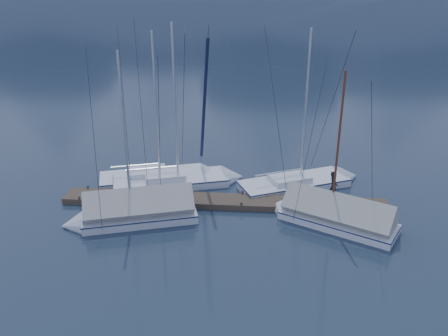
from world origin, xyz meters
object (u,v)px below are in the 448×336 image
(sailboat_open_mid, at_px, (187,181))
(sailboat_covered_near, at_px, (328,215))
(sailboat_open_left, at_px, (169,177))
(person, at_px, (333,187))
(sailboat_open_right, at_px, (308,182))
(sailboat_covered_far, at_px, (129,213))

(sailboat_open_mid, distance_m, sailboat_covered_near, 9.02)
(sailboat_open_mid, height_order, sailboat_covered_near, sailboat_open_mid)
(sailboat_covered_near, bearing_deg, sailboat_open_left, 153.14)
(sailboat_open_left, height_order, person, sailboat_open_left)
(sailboat_open_mid, xyz_separation_m, person, (8.37, -2.57, 1.08))
(sailboat_open_right, height_order, sailboat_covered_near, sailboat_open_right)
(sailboat_covered_far, bearing_deg, sailboat_open_mid, 64.72)
(sailboat_open_left, distance_m, sailboat_open_mid, 1.34)
(person, bearing_deg, sailboat_covered_far, 103.55)
(sailboat_open_mid, distance_m, person, 8.82)
(sailboat_open_mid, xyz_separation_m, sailboat_covered_near, (7.98, -4.19, 0.26))
(sailboat_open_left, height_order, sailboat_covered_near, sailboat_open_left)
(sailboat_open_left, relative_size, person, 5.34)
(sailboat_covered_near, distance_m, sailboat_covered_far, 10.31)
(sailboat_covered_near, bearing_deg, sailboat_covered_far, -176.15)
(sailboat_open_mid, bearing_deg, sailboat_covered_near, -27.69)
(sailboat_open_right, distance_m, person, 3.28)
(sailboat_covered_near, bearing_deg, sailboat_open_mid, 152.31)
(sailboat_open_mid, distance_m, sailboat_open_right, 7.37)
(sailboat_open_mid, bearing_deg, person, -17.10)
(sailboat_covered_near, height_order, sailboat_covered_far, sailboat_covered_far)
(sailboat_covered_far, xyz_separation_m, person, (10.67, 2.31, 0.80))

